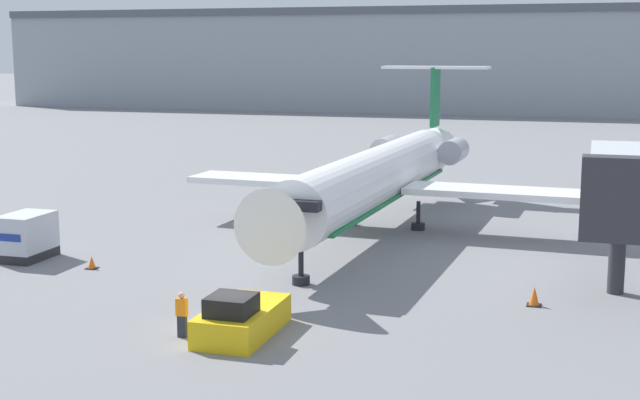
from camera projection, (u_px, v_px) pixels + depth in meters
ground_plane at (232, 335)px, 32.59m from camera, size 600.00×600.00×0.00m
terminal_building at (518, 60)px, 144.20m from camera, size 180.00×16.80×17.10m
airplane_main at (379, 175)px, 50.79m from camera, size 23.62×31.69×9.16m
pushback_tug at (241, 318)px, 32.52m from camera, size 2.26×4.55×1.75m
luggage_cart at (27, 236)px, 44.29m from camera, size 1.90×2.87×2.29m
worker_near_tug at (182, 314)px, 32.25m from camera, size 0.40×0.24×1.69m
traffic_cone_left at (92, 263)px, 42.45m from camera, size 0.52×0.52×0.61m
traffic_cone_right at (534, 297)px, 36.31m from camera, size 0.58×0.58×0.80m
jet_bridge at (620, 184)px, 39.38m from camera, size 3.20×10.99×6.19m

